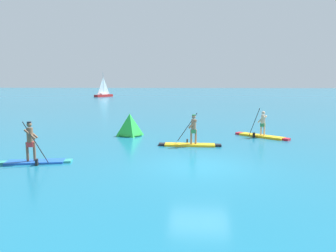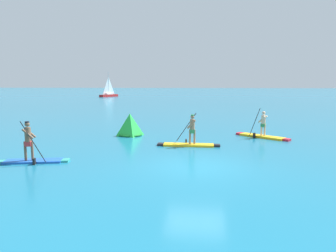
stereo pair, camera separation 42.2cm
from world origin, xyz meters
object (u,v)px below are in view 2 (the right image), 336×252
object	(u,v)px
paddleboarder_far_right	(262,133)
sailboat_left_horizon	(109,94)
paddleboarder_mid_center	(189,140)
race_marker_buoy	(130,126)
paddleboarder_near_left	(32,153)

from	to	relation	value
paddleboarder_far_right	sailboat_left_horizon	size ratio (longest dim) A/B	0.49
sailboat_left_horizon	paddleboarder_mid_center	bearing A→B (deg)	45.73
paddleboarder_mid_center	race_marker_buoy	size ratio (longest dim) A/B	1.94
paddleboarder_near_left	race_marker_buoy	distance (m)	7.65
paddleboarder_far_right	sailboat_left_horizon	xyz separation A→B (m)	(-28.06, 56.42, 0.50)
paddleboarder_far_right	race_marker_buoy	size ratio (longest dim) A/B	1.75
paddleboarder_near_left	paddleboarder_far_right	xyz separation A→B (m)	(11.02, 7.43, -0.14)
paddleboarder_far_right	race_marker_buoy	world-z (taller)	paddleboarder_far_right
paddleboarder_mid_center	paddleboarder_far_right	world-z (taller)	paddleboarder_far_right
paddleboarder_near_left	sailboat_left_horizon	world-z (taller)	sailboat_left_horizon
paddleboarder_near_left	sailboat_left_horizon	bearing A→B (deg)	92.61
paddleboarder_far_right	sailboat_left_horizon	world-z (taller)	sailboat_left_horizon
paddleboarder_mid_center	sailboat_left_horizon	world-z (taller)	sailboat_left_horizon
paddleboarder_near_left	sailboat_left_horizon	xyz separation A→B (m)	(-17.04, 63.85, 0.36)
paddleboarder_near_left	paddleboarder_mid_center	bearing A→B (deg)	20.61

